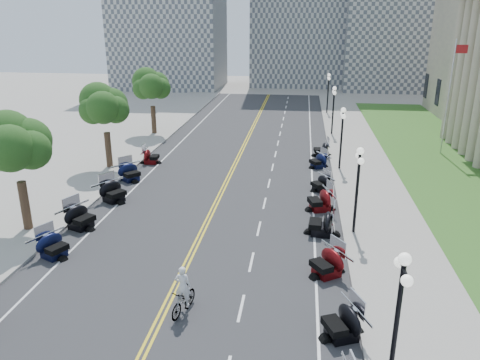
{
  "coord_description": "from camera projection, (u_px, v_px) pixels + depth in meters",
  "views": [
    {
      "loc": [
        5.39,
        -20.81,
        11.63
      ],
      "look_at": [
        1.72,
        6.76,
        2.0
      ],
      "focal_mm": 35.0,
      "sensor_mm": 36.0,
      "label": 1
    }
  ],
  "objects": [
    {
      "name": "motorcycle_n_10",
      "position": [
        321.0,
        149.0,
        41.44
      ],
      "size": [
        2.19,
        2.19,
        1.39
      ],
      "primitive_type": null,
      "rotation": [
        0.0,
        0.0,
        -1.46
      ],
      "color": "black",
      "rests_on": "road"
    },
    {
      "name": "lane_dash_8",
      "position": [
        265.0,
        203.0,
        31.06
      ],
      "size": [
        0.12,
        2.0,
        0.0
      ],
      "primitive_type": "cube",
      "color": "white",
      "rests_on": "road"
    },
    {
      "name": "centerline_yellow_a",
      "position": [
        220.0,
        190.0,
        33.35
      ],
      "size": [
        0.12,
        90.0,
        0.0
      ],
      "primitive_type": "cube",
      "color": "yellow",
      "rests_on": "road"
    },
    {
      "name": "lane_dash_11",
      "position": [
        275.0,
        154.0,
        42.3
      ],
      "size": [
        0.12,
        2.0,
        0.0
      ],
      "primitive_type": "cube",
      "color": "white",
      "rests_on": "road"
    },
    {
      "name": "sidewalk_south",
      "position": [
        83.0,
        183.0,
        34.62
      ],
      "size": [
        5.0,
        90.0,
        0.15
      ],
      "primitive_type": "cube",
      "color": "#9E9991",
      "rests_on": "ground"
    },
    {
      "name": "distant_block_a",
      "position": [
        169.0,
        10.0,
        80.04
      ],
      "size": [
        18.0,
        14.0,
        26.0
      ],
      "primitive_type": "cube",
      "color": "gray",
      "rests_on": "ground"
    },
    {
      "name": "motorcycle_n_8",
      "position": [
        321.0,
        182.0,
        33.17
      ],
      "size": [
        2.43,
        2.43,
        1.23
      ],
      "primitive_type": null,
      "rotation": [
        0.0,
        0.0,
        -1.0
      ],
      "color": "black",
      "rests_on": "road"
    },
    {
      "name": "road",
      "position": [
        222.0,
        191.0,
        33.33
      ],
      "size": [
        16.0,
        90.0,
        0.01
      ],
      "primitive_type": "cube",
      "color": "#333335",
      "rests_on": "ground"
    },
    {
      "name": "lane_dash_6",
      "position": [
        251.0,
        262.0,
        23.57
      ],
      "size": [
        0.12,
        2.0,
        0.0
      ],
      "primitive_type": "cube",
      "color": "white",
      "rests_on": "road"
    },
    {
      "name": "lane_dash_5",
      "position": [
        241.0,
        308.0,
        19.82
      ],
      "size": [
        0.12,
        2.0,
        0.0
      ],
      "primitive_type": "cube",
      "color": "white",
      "rests_on": "road"
    },
    {
      "name": "lane_dash_15",
      "position": [
        283.0,
        119.0,
        57.29
      ],
      "size": [
        0.12,
        2.0,
        0.0
      ],
      "primitive_type": "cube",
      "color": "white",
      "rests_on": "road"
    },
    {
      "name": "edge_line_north",
      "position": [
        313.0,
        195.0,
        32.53
      ],
      "size": [
        0.12,
        90.0,
        0.0
      ],
      "primitive_type": "cube",
      "color": "white",
      "rests_on": "road"
    },
    {
      "name": "lane_dash_12",
      "position": [
        278.0,
        143.0,
        46.05
      ],
      "size": [
        0.12,
        2.0,
        0.0
      ],
      "primitive_type": "cube",
      "color": "white",
      "rests_on": "road"
    },
    {
      "name": "motorcycle_s_5",
      "position": [
        53.0,
        245.0,
        23.88
      ],
      "size": [
        2.62,
        2.62,
        1.38
      ],
      "primitive_type": null,
      "rotation": [
        0.0,
        0.0,
        1.13
      ],
      "color": "black",
      "rests_on": "road"
    },
    {
      "name": "street_lamp_3",
      "position": [
        341.0,
        139.0,
        37.03
      ],
      "size": [
        0.5,
        1.2,
        4.9
      ],
      "primitive_type": null,
      "color": "black",
      "rests_on": "sidewalk_north"
    },
    {
      "name": "bicycle",
      "position": [
        183.0,
        300.0,
        19.36
      ],
      "size": [
        1.04,
        2.0,
        1.15
      ],
      "primitive_type": "imported",
      "rotation": [
        0.0,
        0.0,
        -0.27
      ],
      "color": "#A51414",
      "rests_on": "road"
    },
    {
      "name": "street_lamp_1",
      "position": [
        396.0,
        325.0,
        14.55
      ],
      "size": [
        0.5,
        1.2,
        4.9
      ],
      "primitive_type": null,
      "color": "black",
      "rests_on": "sidewalk_north"
    },
    {
      "name": "motorcycle_s_9",
      "position": [
        151.0,
        156.0,
        39.41
      ],
      "size": [
        2.08,
        2.08,
        1.37
      ],
      "primitive_type": null,
      "rotation": [
        0.0,
        0.0,
        1.64
      ],
      "color": "#590A0C",
      "rests_on": "road"
    },
    {
      "name": "lane_dash_17",
      "position": [
        286.0,
        107.0,
        64.78
      ],
      "size": [
        0.12,
        2.0,
        0.0
      ],
      "primitive_type": "cube",
      "color": "white",
      "rests_on": "road"
    },
    {
      "name": "lane_dash_14",
      "position": [
        282.0,
        126.0,
        53.54
      ],
      "size": [
        0.12,
        2.0,
        0.0
      ],
      "primitive_type": "cube",
      "color": "white",
      "rests_on": "road"
    },
    {
      "name": "motorcycle_n_7",
      "position": [
        320.0,
        199.0,
        29.72
      ],
      "size": [
        2.7,
        2.7,
        1.51
      ],
      "primitive_type": null,
      "rotation": [
        0.0,
        0.0,
        -1.27
      ],
      "color": "#590A0C",
      "rests_on": "road"
    },
    {
      "name": "flagpole",
      "position": [
        448.0,
        99.0,
        40.7
      ],
      "size": [
        1.1,
        0.2,
        10.0
      ],
      "primitive_type": null,
      "color": "silver",
      "rests_on": "ground"
    },
    {
      "name": "motorcycle_s_6",
      "position": [
        80.0,
        216.0,
        27.16
      ],
      "size": [
        2.83,
        2.83,
        1.52
      ],
      "primitive_type": null,
      "rotation": [
        0.0,
        0.0,
        1.18
      ],
      "color": "black",
      "rests_on": "road"
    },
    {
      "name": "street_lamp_2",
      "position": [
        357.0,
        191.0,
        25.79
      ],
      "size": [
        0.5,
        1.2,
        4.9
      ],
      "primitive_type": null,
      "color": "black",
      "rests_on": "sidewalk_north"
    },
    {
      "name": "street_lamp_4",
      "position": [
        333.0,
        111.0,
        48.27
      ],
      "size": [
        0.5,
        1.2,
        4.9
      ],
      "primitive_type": null,
      "color": "black",
      "rests_on": "sidewalk_north"
    },
    {
      "name": "cyclist_rider",
      "position": [
        182.0,
        269.0,
        18.88
      ],
      "size": [
        0.66,
        0.43,
        1.8
      ],
      "primitive_type": "imported",
      "rotation": [
        0.0,
        0.0,
        3.14
      ],
      "color": "beige",
      "rests_on": "bicycle"
    },
    {
      "name": "lane_dash_19",
      "position": [
        288.0,
        98.0,
        72.27
      ],
      "size": [
        0.12,
        2.0,
        0.0
      ],
      "primitive_type": "cube",
      "color": "white",
      "rests_on": "road"
    },
    {
      "name": "centerline_yellow_b",
      "position": [
        224.0,
        191.0,
        33.32
      ],
      "size": [
        0.12,
        90.0,
        0.0
      ],
      "primitive_type": "cube",
      "color": "yellow",
      "rests_on": "road"
    },
    {
      "name": "tree_3",
      "position": [
        105.0,
        111.0,
        36.78
      ],
      "size": [
        4.8,
        4.8,
        9.2
      ],
      "primitive_type": null,
      "color": "#235619",
      "rests_on": "sidewalk_south"
    },
    {
      "name": "lane_dash_18",
      "position": [
        287.0,
        102.0,
        68.53
      ],
      "size": [
        0.12,
        2.0,
        0.0
      ],
      "primitive_type": "cube",
      "color": "white",
      "rests_on": "road"
    },
    {
      "name": "lane_dash_16",
      "position": [
        285.0,
        112.0,
        61.03
      ],
      "size": [
        0.12,
        2.0,
        0.0
      ],
      "primitive_type": "cube",
      "color": "white",
      "rests_on": "road"
    },
    {
      "name": "lane_dash_7",
      "position": [
        259.0,
        228.0,
        27.31
      ],
      "size": [
        0.12,
        2.0,
        0.0
      ],
      "primitive_type": "cube",
      "color": "white",
      "rests_on": "road"
    },
    {
      "name": "motorcycle_s_7",
      "position": [
        113.0,
        191.0,
        31.16
      ],
      "size": [
        3.03,
        3.03,
        1.53
      ],
      "primitive_type": null,
      "rotation": [
        0.0,
        0.0,
        1.0
      ],
      "color": "black",
      "rests_on": "road"
    },
    {
      "name": "street_lamp_5",
      "position": [
        328.0,
        93.0,
        59.51
      ],
      "size": [
        0.5,
        1.2,
        4.9
      ],
      "primitive_type": null,
      "color": "black",
      "rests_on": "sidewalk_north"
    },
    {
      "name": "edge_line_south",
      "position": [
        136.0,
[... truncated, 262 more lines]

